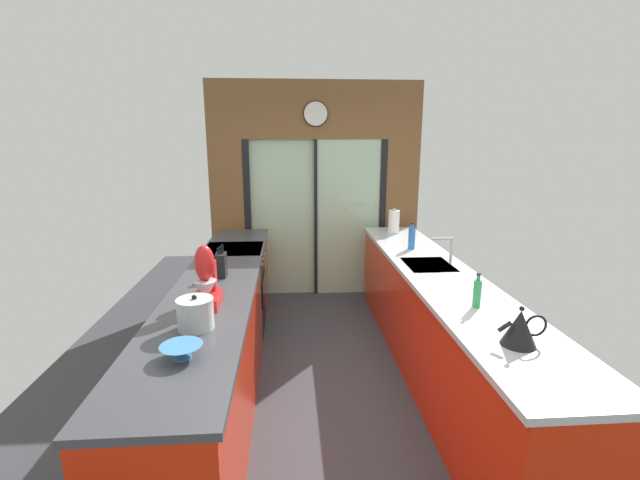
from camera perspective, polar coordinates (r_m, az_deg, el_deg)
The scene contains 14 objects.
ground_plane at distance 4.18m, azimuth 1.02°, elevation -15.62°, with size 5.04×7.60×0.02m, color #38383D.
back_wall_unit at distance 5.47m, azimuth -0.60°, elevation 8.21°, with size 2.64×0.12×2.70m.
left_counter_run at distance 3.58m, azimuth -13.31°, elevation -12.67°, with size 0.62×3.80×0.92m.
right_counter_run at distance 3.89m, azimuth 15.18°, elevation -10.64°, with size 0.62×3.80×0.92m.
sink_faucet at distance 3.96m, azimuth 16.55°, elevation -0.78°, with size 0.19×0.02×0.24m.
oven_range at distance 4.60m, azimuth -11.12°, elevation -6.71°, with size 0.60×0.60×0.92m.
mixing_bowl at distance 2.36m, azimuth -17.84°, elevation -13.79°, with size 0.22×0.22×0.07m.
knife_block at distance 3.56m, azimuth -12.97°, elevation -3.21°, with size 0.08×0.14×0.27m.
stand_mixer at distance 2.95m, azimuth -14.84°, elevation -5.48°, with size 0.17×0.27×0.42m.
stock_pot at distance 2.65m, azimuth -16.16°, elevation -9.35°, with size 0.21×0.21×0.21m.
kettle at distance 2.59m, azimuth 24.96°, elevation -10.49°, with size 0.28×0.19×0.22m.
soap_bottle_near at distance 3.03m, azimuth 20.07°, elevation -6.59°, with size 0.05×0.05×0.24m.
soap_bottle_far at distance 4.43m, azimuth 12.04°, elevation 0.30°, with size 0.07×0.07×0.27m.
paper_towel_roll at distance 5.14m, azimuth 9.74°, elevation 2.38°, with size 0.15×0.15×0.30m.
Camera 1 is at (-0.33, -3.04, 2.01)m, focal length 24.18 mm.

